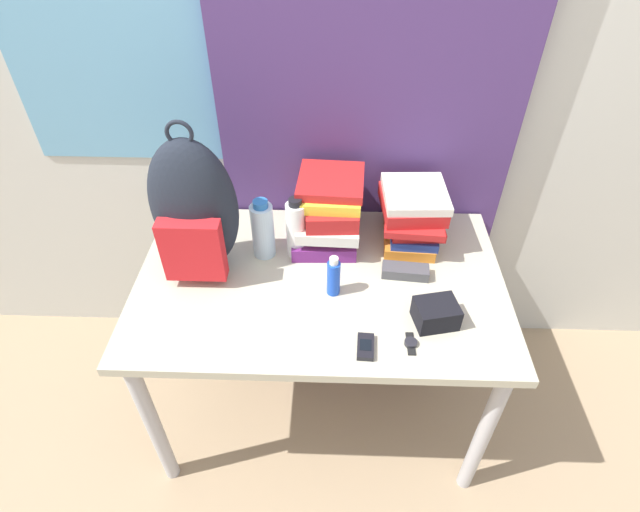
{
  "coord_description": "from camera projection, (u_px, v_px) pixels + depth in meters",
  "views": [
    {
      "loc": [
        0.04,
        -0.78,
        1.84
      ],
      "look_at": [
        0.0,
        0.37,
        0.81
      ],
      "focal_mm": 28.0,
      "sensor_mm": 36.0,
      "label": 1
    }
  ],
  "objects": [
    {
      "name": "ground_plane",
      "position": [
        317.0,
        492.0,
        1.8
      ],
      "size": [
        12.0,
        12.0,
        0.0
      ],
      "primitive_type": "plane",
      "color": "#9E8466"
    },
    {
      "name": "wall_back",
      "position": [
        323.0,
        59.0,
        1.59
      ],
      "size": [
        6.0,
        0.06,
        2.5
      ],
      "color": "beige",
      "rests_on": "ground_plane"
    },
    {
      "name": "curtain_blue",
      "position": [
        372.0,
        66.0,
        1.55
      ],
      "size": [
        1.01,
        0.04,
        2.5
      ],
      "color": "#4C336B",
      "rests_on": "ground_plane"
    },
    {
      "name": "desk",
      "position": [
        320.0,
        298.0,
        1.67
      ],
      "size": [
        1.18,
        0.74,
        0.71
      ],
      "color": "#B7B299",
      "rests_on": "ground_plane"
    },
    {
      "name": "backpack",
      "position": [
        194.0,
        211.0,
        1.51
      ],
      "size": [
        0.27,
        0.2,
        0.52
      ],
      "color": "#1E232D",
      "rests_on": "desk"
    },
    {
      "name": "book_stack_left",
      "position": [
        328.0,
        210.0,
        1.69
      ],
      "size": [
        0.25,
        0.3,
        0.24
      ],
      "color": "#6B2370",
      "rests_on": "desk"
    },
    {
      "name": "book_stack_center",
      "position": [
        413.0,
        215.0,
        1.69
      ],
      "size": [
        0.22,
        0.29,
        0.2
      ],
      "color": "orange",
      "rests_on": "desk"
    },
    {
      "name": "water_bottle",
      "position": [
        263.0,
        230.0,
        1.63
      ],
      "size": [
        0.07,
        0.07,
        0.22
      ],
      "color": "silver",
      "rests_on": "desk"
    },
    {
      "name": "sports_bottle",
      "position": [
        296.0,
        229.0,
        1.63
      ],
      "size": [
        0.07,
        0.07,
        0.22
      ],
      "color": "white",
      "rests_on": "desk"
    },
    {
      "name": "sunscreen_bottle",
      "position": [
        334.0,
        277.0,
        1.52
      ],
      "size": [
        0.04,
        0.04,
        0.14
      ],
      "color": "blue",
      "rests_on": "desk"
    },
    {
      "name": "cell_phone",
      "position": [
        365.0,
        347.0,
        1.39
      ],
      "size": [
        0.05,
        0.09,
        0.02
      ],
      "color": "black",
      "rests_on": "desk"
    },
    {
      "name": "sunglasses_case",
      "position": [
        405.0,
        271.0,
        1.61
      ],
      "size": [
        0.15,
        0.07,
        0.04
      ],
      "color": "#47474C",
      "rests_on": "desk"
    },
    {
      "name": "camera_pouch",
      "position": [
        436.0,
        313.0,
        1.45
      ],
      "size": [
        0.14,
        0.12,
        0.07
      ],
      "color": "black",
      "rests_on": "desk"
    },
    {
      "name": "wristwatch",
      "position": [
        411.0,
        343.0,
        1.41
      ],
      "size": [
        0.04,
        0.08,
        0.01
      ],
      "color": "black",
      "rests_on": "desk"
    }
  ]
}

